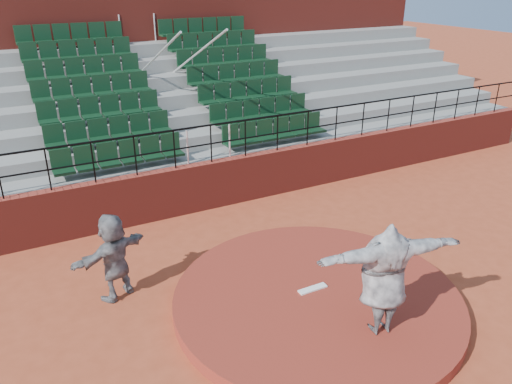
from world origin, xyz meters
The scene contains 9 objects.
ground centered at (0.00, 0.00, 0.00)m, with size 90.00×90.00×0.00m, color #A74325.
pitchers_mound centered at (0.00, 0.00, 0.12)m, with size 5.50×5.50×0.25m, color maroon.
pitching_rubber centered at (0.00, 0.15, 0.27)m, with size 0.60×0.15×0.03m, color white.
boundary_wall centered at (0.00, 5.00, 0.65)m, with size 24.00×0.30×1.30m, color maroon.
wall_railing centered at (0.00, 5.00, 2.03)m, with size 24.04×0.05×1.03m.
seating_deck centered at (0.00, 8.65, 1.44)m, with size 24.00×5.97×4.63m.
press_box_facade centered at (0.00, 12.60, 3.55)m, with size 24.00×3.00×7.10m, color maroon.
pitcher centered at (0.35, -1.35, 1.27)m, with size 2.52×0.69×2.05m, color black.
fielder centered at (-3.31, 2.09, 0.89)m, with size 1.65×0.53×1.78m, color black.
Camera 1 is at (-4.76, -6.48, 5.89)m, focal length 35.00 mm.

